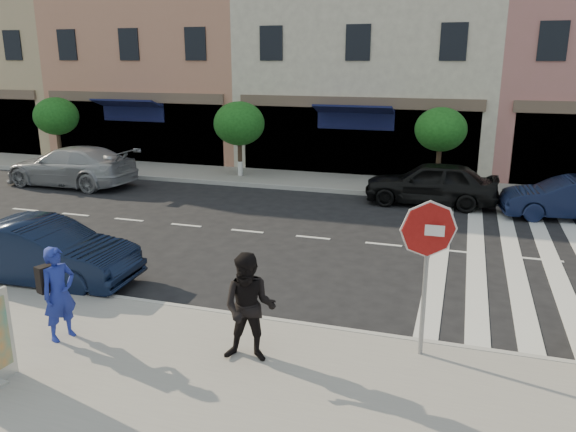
% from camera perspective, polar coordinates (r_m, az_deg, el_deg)
% --- Properties ---
extents(ground, '(120.00, 120.00, 0.00)m').
position_cam_1_polar(ground, '(12.35, -2.34, -7.68)').
color(ground, black).
rests_on(ground, ground).
extents(sidewalk_near, '(60.00, 4.50, 0.15)m').
position_cam_1_polar(sidewalk_near, '(9.28, -10.54, -15.96)').
color(sidewalk_near, gray).
rests_on(sidewalk_near, ground).
extents(sidewalk_far, '(60.00, 3.00, 0.15)m').
position_cam_1_polar(sidewalk_far, '(22.51, 7.22, 3.24)').
color(sidewalk_far, gray).
rests_on(sidewalk_far, ground).
extents(building_west_far, '(12.00, 9.00, 12.00)m').
position_cam_1_polar(building_west_far, '(37.89, -26.62, 15.83)').
color(building_west_far, tan).
rests_on(building_west_far, ground).
extents(building_west_mid, '(10.00, 9.00, 14.00)m').
position_cam_1_polar(building_west_mid, '(31.47, -11.36, 19.29)').
color(building_west_mid, tan).
rests_on(building_west_mid, ground).
extents(building_centre, '(11.00, 9.00, 11.00)m').
position_cam_1_polar(building_centre, '(27.99, 8.93, 16.80)').
color(building_centre, beige).
rests_on(building_centre, ground).
extents(street_tree_wa, '(2.00, 2.00, 3.05)m').
position_cam_1_polar(street_tree_wa, '(28.05, -22.48, 9.32)').
color(street_tree_wa, '#473323').
rests_on(street_tree_wa, sidewalk_far).
extents(street_tree_wb, '(2.10, 2.10, 3.06)m').
position_cam_1_polar(street_tree_wb, '(23.36, -4.98, 9.31)').
color(street_tree_wb, '#473323').
rests_on(street_tree_wb, sidewalk_far).
extents(street_tree_c, '(1.90, 1.90, 3.04)m').
position_cam_1_polar(street_tree_c, '(21.61, 15.25, 8.44)').
color(street_tree_c, '#473323').
rests_on(street_tree_c, sidewalk_far).
extents(stop_sign, '(0.94, 0.11, 2.64)m').
position_cam_1_polar(stop_sign, '(9.13, 13.99, -2.91)').
color(stop_sign, gray).
rests_on(stop_sign, sidewalk_near).
extents(photographer, '(0.59, 0.71, 1.68)m').
position_cam_1_polar(photographer, '(10.55, -22.24, -7.29)').
color(photographer, navy).
rests_on(photographer, sidewalk_near).
extents(walker, '(0.98, 0.82, 1.82)m').
position_cam_1_polar(walker, '(9.10, -3.95, -9.30)').
color(walker, black).
rests_on(walker, sidewalk_near).
extents(car_near_mid, '(4.44, 1.75, 1.44)m').
position_cam_1_polar(car_near_mid, '(13.74, -23.73, -3.38)').
color(car_near_mid, black).
rests_on(car_near_mid, ground).
extents(car_far_left, '(5.46, 2.39, 1.56)m').
position_cam_1_polar(car_far_left, '(23.88, -21.19, 4.74)').
color(car_far_left, '#99999E').
rests_on(car_far_left, ground).
extents(car_far_mid, '(4.47, 1.81, 1.52)m').
position_cam_1_polar(car_far_mid, '(19.95, 14.32, 3.27)').
color(car_far_mid, black).
rests_on(car_far_mid, ground).
extents(car_far_right, '(4.18, 1.92, 1.33)m').
position_cam_1_polar(car_far_right, '(19.70, 26.64, 1.62)').
color(car_far_right, black).
rests_on(car_far_right, ground).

